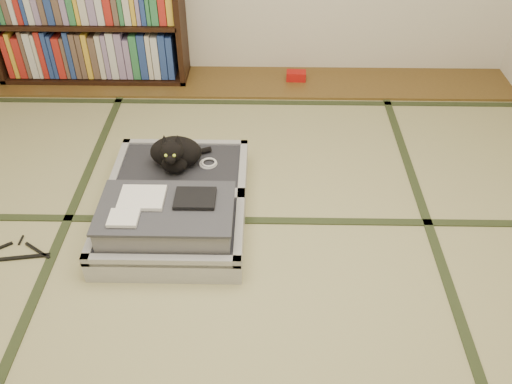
{
  "coord_description": "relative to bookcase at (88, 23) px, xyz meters",
  "views": [
    {
      "loc": [
        0.09,
        -1.83,
        2.03
      ],
      "look_at": [
        0.05,
        0.35,
        0.25
      ],
      "focal_mm": 38.0,
      "sensor_mm": 36.0,
      "label": 1
    }
  ],
  "objects": [
    {
      "name": "floor",
      "position": [
        1.24,
        -2.07,
        -0.45
      ],
      "size": [
        4.5,
        4.5,
        0.0
      ],
      "primitive_type": "plane",
      "color": "tan",
      "rests_on": "ground"
    },
    {
      "name": "wood_strip",
      "position": [
        1.24,
        -0.07,
        -0.44
      ],
      "size": [
        4.0,
        0.5,
        0.02
      ],
      "primitive_type": "cube",
      "color": "brown",
      "rests_on": "ground"
    },
    {
      "name": "red_item",
      "position": [
        1.57,
        -0.04,
        -0.4
      ],
      "size": [
        0.15,
        0.1,
        0.07
      ],
      "primitive_type": "cube",
      "rotation": [
        0.0,
        0.0,
        -0.04
      ],
      "color": "#B6130E",
      "rests_on": "wood_strip"
    },
    {
      "name": "tatami_borders",
      "position": [
        1.24,
        -1.57,
        -0.45
      ],
      "size": [
        4.0,
        4.5,
        0.01
      ],
      "color": "#2D381E",
      "rests_on": "ground"
    },
    {
      "name": "bookcase",
      "position": [
        0.0,
        0.0,
        0.0
      ],
      "size": [
        1.44,
        0.33,
        0.92
      ],
      "color": "black",
      "rests_on": "wood_strip"
    },
    {
      "name": "suitcase",
      "position": [
        0.84,
        -1.67,
        -0.34
      ],
      "size": [
        0.77,
        1.02,
        0.3
      ],
      "color": "#B3B4B8",
      "rests_on": "floor"
    },
    {
      "name": "cat",
      "position": [
        0.82,
        -1.38,
        -0.2
      ],
      "size": [
        0.34,
        0.34,
        0.28
      ],
      "color": "black",
      "rests_on": "suitcase"
    },
    {
      "name": "cable_coil",
      "position": [
        1.0,
        -1.35,
        -0.29
      ],
      "size": [
        0.11,
        0.11,
        0.03
      ],
      "color": "white",
      "rests_on": "suitcase"
    },
    {
      "name": "hanger",
      "position": [
        0.04,
        -1.95,
        -0.44
      ],
      "size": [
        0.39,
        0.21,
        0.01
      ],
      "color": "black",
      "rests_on": "floor"
    }
  ]
}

